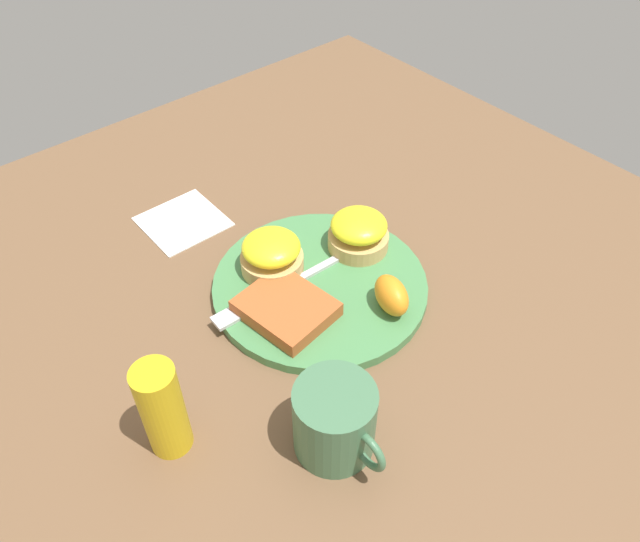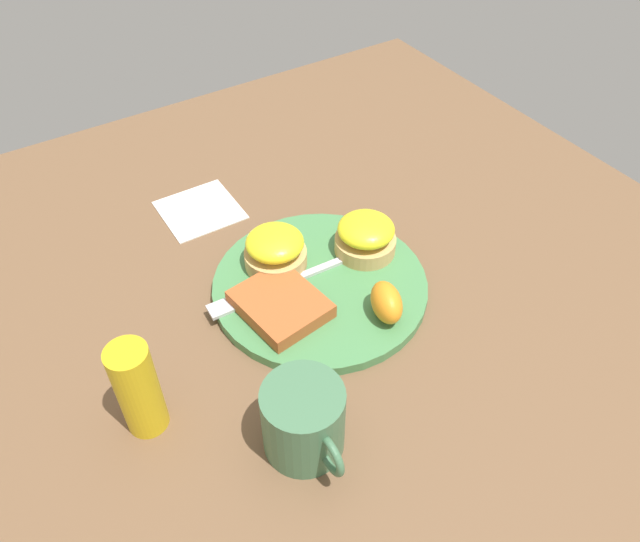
% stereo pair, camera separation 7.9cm
% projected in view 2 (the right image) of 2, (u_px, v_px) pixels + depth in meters
% --- Properties ---
extents(ground_plane, '(1.10, 1.10, 0.00)m').
position_uv_depth(ground_plane, '(320.00, 289.00, 0.82)').
color(ground_plane, brown).
extents(plate, '(0.28, 0.28, 0.01)m').
position_uv_depth(plate, '(320.00, 286.00, 0.81)').
color(plate, '#47844C').
rests_on(plate, ground_plane).
extents(sandwich_benedict_left, '(0.08, 0.08, 0.05)m').
position_uv_depth(sandwich_benedict_left, '(366.00, 236.00, 0.83)').
color(sandwich_benedict_left, tan).
rests_on(sandwich_benedict_left, plate).
extents(sandwich_benedict_right, '(0.08, 0.08, 0.05)m').
position_uv_depth(sandwich_benedict_right, '(275.00, 250.00, 0.81)').
color(sandwich_benedict_right, tan).
rests_on(sandwich_benedict_right, plate).
extents(hashbrown_patty, '(0.12, 0.10, 0.02)m').
position_uv_depth(hashbrown_patty, '(280.00, 304.00, 0.77)').
color(hashbrown_patty, '#B05528').
rests_on(hashbrown_patty, plate).
extents(orange_wedge, '(0.07, 0.05, 0.04)m').
position_uv_depth(orange_wedge, '(386.00, 302.00, 0.75)').
color(orange_wedge, orange).
rests_on(orange_wedge, plate).
extents(fork, '(0.03, 0.20, 0.00)m').
position_uv_depth(fork, '(272.00, 288.00, 0.80)').
color(fork, silver).
rests_on(fork, plate).
extents(cup, '(0.11, 0.08, 0.09)m').
position_uv_depth(cup, '(304.00, 421.00, 0.63)').
color(cup, '#42704C').
rests_on(cup, ground_plane).
extents(napkin, '(0.11, 0.11, 0.00)m').
position_uv_depth(napkin, '(200.00, 210.00, 0.93)').
color(napkin, white).
rests_on(napkin, ground_plane).
extents(condiment_bottle, '(0.04, 0.04, 0.12)m').
position_uv_depth(condiment_bottle, '(138.00, 389.00, 0.63)').
color(condiment_bottle, gold).
rests_on(condiment_bottle, ground_plane).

